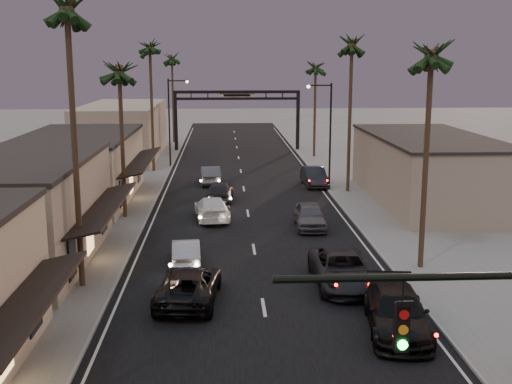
{
  "coord_description": "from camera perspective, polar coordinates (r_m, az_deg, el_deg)",
  "views": [
    {
      "loc": [
        -1.73,
        -7.85,
        10.78
      ],
      "look_at": [
        0.35,
        32.45,
        2.5
      ],
      "focal_mm": 45.0,
      "sensor_mm": 36.0,
      "label": 1
    }
  ],
  "objects": [
    {
      "name": "palm_rc",
      "position": [
        72.59,
        5.33,
        11.3
      ],
      "size": [
        3.2,
        3.2,
        12.2
      ],
      "color": "#38281C",
      "rests_on": "ground"
    },
    {
      "name": "sidewalk_right",
      "position": [
        61.83,
        7.56,
        1.51
      ],
      "size": [
        5.0,
        92.0,
        0.12
      ],
      "primitive_type": "cube",
      "color": "slate",
      "rests_on": "ground"
    },
    {
      "name": "streetlight_left",
      "position": [
        66.28,
        -7.49,
        6.78
      ],
      "size": [
        2.13,
        0.3,
        9.0
      ],
      "color": "black",
      "rests_on": "ground"
    },
    {
      "name": "oncoming_white",
      "position": [
        44.42,
        -3.94,
        -1.45
      ],
      "size": [
        2.76,
        5.56,
        1.55
      ],
      "primitive_type": "imported",
      "rotation": [
        0.0,
        0.0,
        3.25
      ],
      "color": "white",
      "rests_on": "ground"
    },
    {
      "name": "streetlight_right",
      "position": [
        53.83,
        6.34,
        5.71
      ],
      "size": [
        2.13,
        0.3,
        9.0
      ],
      "color": "black",
      "rests_on": "ground"
    },
    {
      "name": "ground",
      "position": [
        49.08,
        -0.86,
        -1.09
      ],
      "size": [
        200.0,
        200.0,
        0.0
      ],
      "primitive_type": "plane",
      "color": "slate",
      "rests_on": "ground"
    },
    {
      "name": "curbside_grey",
      "position": [
        42.2,
        4.81,
        -2.1
      ],
      "size": [
        2.11,
        4.87,
        1.64
      ],
      "primitive_type": "imported",
      "rotation": [
        0.0,
        0.0,
        -0.04
      ],
      "color": "#4B4B50",
      "rests_on": "ground"
    },
    {
      "name": "palm_far",
      "position": [
        86.1,
        -7.5,
        11.94
      ],
      "size": [
        3.2,
        3.2,
        13.2
      ],
      "color": "#38281C",
      "rests_on": "ground"
    },
    {
      "name": "road",
      "position": [
        53.96,
        -1.06,
        0.08
      ],
      "size": [
        14.0,
        120.0,
        0.02
      ],
      "primitive_type": "cube",
      "color": "black",
      "rests_on": "ground"
    },
    {
      "name": "palm_ld",
      "position": [
        63.24,
        -9.43,
        12.93
      ],
      "size": [
        3.2,
        3.2,
        14.2
      ],
      "color": "#38281C",
      "rests_on": "ground"
    },
    {
      "name": "arch",
      "position": [
        78.04,
        -1.7,
        7.74
      ],
      "size": [
        15.2,
        0.4,
        7.27
      ],
      "color": "black",
      "rests_on": "ground"
    },
    {
      "name": "curbside_black",
      "position": [
        26.9,
        12.42,
        -10.38
      ],
      "size": [
        3.08,
        6.05,
        1.68
      ],
      "primitive_type": "imported",
      "rotation": [
        0.0,
        0.0,
        -0.13
      ],
      "color": "black",
      "rests_on": "ground"
    },
    {
      "name": "storefront_far",
      "position": [
        51.77,
        -15.5,
        1.97
      ],
      "size": [
        8.0,
        16.0,
        5.0
      ],
      "primitive_type": "cube",
      "color": "tan",
      "rests_on": "ground"
    },
    {
      "name": "building_right",
      "position": [
        51.04,
        15.04,
        1.86
      ],
      "size": [
        8.0,
        18.0,
        5.0
      ],
      "primitive_type": "cube",
      "color": "gray",
      "rests_on": "ground"
    },
    {
      "name": "palm_rb",
      "position": [
        52.89,
        8.54,
        13.24
      ],
      "size": [
        3.2,
        3.2,
        14.2
      ],
      "color": "#38281C",
      "rests_on": "ground"
    },
    {
      "name": "oncoming_pickup",
      "position": [
        29.56,
        -5.99,
        -8.24
      ],
      "size": [
        3.1,
        5.84,
        1.56
      ],
      "primitive_type": "imported",
      "rotation": [
        0.0,
        0.0,
        3.05
      ],
      "color": "black",
      "rests_on": "ground"
    },
    {
      "name": "curbside_near",
      "position": [
        31.67,
        7.7,
        -6.83
      ],
      "size": [
        2.78,
        5.98,
        1.66
      ],
      "primitive_type": "imported",
      "rotation": [
        0.0,
        0.0,
        0.0
      ],
      "color": "black",
      "rests_on": "ground"
    },
    {
      "name": "curbside_far",
      "position": [
        56.33,
        5.19,
        1.37
      ],
      "size": [
        1.95,
        5.09,
        1.66
      ],
      "primitive_type": "imported",
      "rotation": [
        0.0,
        0.0,
        0.04
      ],
      "color": "black",
      "rests_on": "ground"
    },
    {
      "name": "oncoming_dgrey",
      "position": [
        50.03,
        -3.23,
        0.1
      ],
      "size": [
        2.25,
        4.96,
        1.65
      ],
      "primitive_type": "imported",
      "rotation": [
        0.0,
        0.0,
        3.08
      ],
      "color": "black",
      "rests_on": "ground"
    },
    {
      "name": "sidewalk_left",
      "position": [
        61.29,
        -10.2,
        1.34
      ],
      "size": [
        5.0,
        92.0,
        0.12
      ],
      "primitive_type": "cube",
      "color": "slate",
      "rests_on": "ground"
    },
    {
      "name": "palm_ra",
      "position": [
        33.49,
        15.38,
        12.33
      ],
      "size": [
        3.2,
        3.2,
        13.2
      ],
      "color": "#38281C",
      "rests_on": "ground"
    },
    {
      "name": "storefront_mid",
      "position": [
        36.57,
        -20.84,
        -1.86
      ],
      "size": [
        8.0,
        14.0,
        5.5
      ],
      "primitive_type": "cube",
      "color": "gray",
      "rests_on": "ground"
    },
    {
      "name": "oncoming_grey_far",
      "position": [
        57.19,
        -4.07,
        1.51
      ],
      "size": [
        1.96,
        4.9,
        1.59
      ],
      "primitive_type": "imported",
      "rotation": [
        0.0,
        0.0,
        3.2
      ],
      "color": "#4C4C51",
      "rests_on": "ground"
    },
    {
      "name": "oncoming_silver",
      "position": [
        34.83,
        -6.25,
        -5.31
      ],
      "size": [
        1.75,
        4.28,
        1.38
      ],
      "primitive_type": "imported",
      "rotation": [
        0.0,
        0.0,
        3.21
      ],
      "color": "#AAAAB0",
      "rests_on": "ground"
    },
    {
      "name": "palm_lb",
      "position": [
        30.74,
        -16.51,
        16.0
      ],
      "size": [
        3.2,
        3.2,
        15.2
      ],
      "color": "#38281C",
      "rests_on": "ground"
    },
    {
      "name": "storefront_dist",
      "position": [
        74.12,
        -11.74,
        5.33
      ],
      "size": [
        8.0,
        20.0,
        6.0
      ],
      "primitive_type": "cube",
      "color": "gray",
      "rests_on": "ground"
    },
    {
      "name": "palm_lc",
      "position": [
        44.38,
        -12.08,
        10.94
      ],
      "size": [
        3.2,
        3.2,
        12.2
      ],
      "color": "#38281C",
      "rests_on": "ground"
    }
  ]
}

